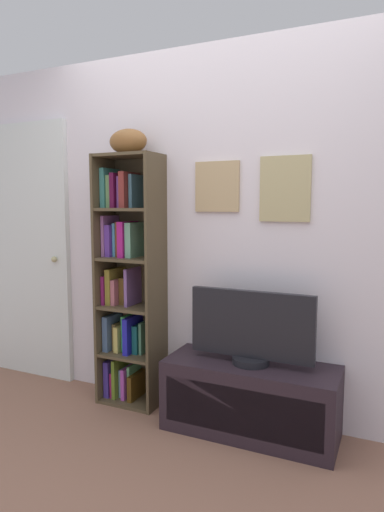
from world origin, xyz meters
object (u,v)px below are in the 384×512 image
Objects in this scene: football at (128,141)px; tv_stand at (250,398)px; television at (251,328)px; door at (26,252)px; bookshelf at (128,284)px.

tv_stand is at bearing -4.46° from football.
football is 0.36× the size of television.
television is 0.37× the size of door.
tv_stand is at bearing -90.00° from television.
door is at bearing 175.34° from bookshelf.
football is at bearing -6.10° from door.
door is (-1.91, 0.18, 0.35)m from television.
tv_stand is at bearing -5.35° from door.
television is (-0.00, 0.00, 0.43)m from tv_stand.
door is at bearing 173.90° from football.
door is at bearing 174.65° from tv_stand.
television is at bearing -4.39° from football.
football is at bearing -36.94° from bookshelf.
television is (0.87, -0.07, -1.13)m from football.
door reaches higher than tv_stand.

